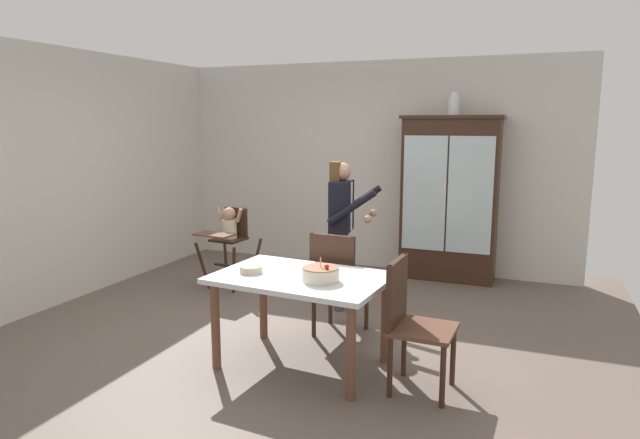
{
  "coord_description": "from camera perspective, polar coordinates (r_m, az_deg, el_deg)",
  "views": [
    {
      "loc": [
        2.09,
        -4.41,
        1.92
      ],
      "look_at": [
        0.05,
        0.7,
        0.95
      ],
      "focal_mm": 31.0,
      "sensor_mm": 36.0,
      "label": 1
    }
  ],
  "objects": [
    {
      "name": "adult_person",
      "position": [
        5.64,
        2.29,
        0.28
      ],
      "size": [
        0.56,
        0.54,
        1.53
      ],
      "rotation": [
        0.0,
        0.0,
        1.72
      ],
      "color": "#47474C",
      "rests_on": "ground_plane"
    },
    {
      "name": "birthday_cake",
      "position": [
        4.17,
        0.06,
        -5.65
      ],
      "size": [
        0.28,
        0.28,
        0.19
      ],
      "color": "beige",
      "rests_on": "dining_table"
    },
    {
      "name": "wall_back",
      "position": [
        7.36,
        5.24,
        5.52
      ],
      "size": [
        5.32,
        0.06,
        2.7
      ],
      "primitive_type": "cube",
      "color": "beige",
      "rests_on": "ground_plane"
    },
    {
      "name": "wall_left",
      "position": [
        6.48,
        -25.17,
        4.01
      ],
      "size": [
        0.06,
        5.32,
        2.7
      ],
      "primitive_type": "cube",
      "color": "beige",
      "rests_on": "ground_plane"
    },
    {
      "name": "serving_bowl",
      "position": [
        4.44,
        -7.18,
        -5.11
      ],
      "size": [
        0.18,
        0.18,
        0.05
      ],
      "primitive_type": "cylinder",
      "color": "#C6AD93",
      "rests_on": "dining_table"
    },
    {
      "name": "china_cabinet",
      "position": [
        6.91,
        13.2,
        2.14
      ],
      "size": [
        1.19,
        0.48,
        2.0
      ],
      "color": "#382116",
      "rests_on": "ground_plane"
    },
    {
      "name": "high_chair_with_toddler",
      "position": [
        6.52,
        -9.39,
        -1.33
      ],
      "size": [
        0.62,
        0.72,
        0.95
      ],
      "rotation": [
        0.0,
        0.0,
        -0.09
      ],
      "color": "#382116",
      "rests_on": "ground_plane"
    },
    {
      "name": "dining_table",
      "position": [
        4.36,
        -1.95,
        -7.1
      ],
      "size": [
        1.4,
        0.98,
        0.74
      ],
      "color": "silver",
      "rests_on": "ground_plane"
    },
    {
      "name": "dining_chair_far_side",
      "position": [
        4.95,
        1.71,
        -5.99
      ],
      "size": [
        0.46,
        0.46,
        0.96
      ],
      "rotation": [
        0.0,
        0.0,
        3.09
      ],
      "color": "#382116",
      "rests_on": "ground_plane"
    },
    {
      "name": "ground_plane",
      "position": [
        5.24,
        -3.41,
        -11.51
      ],
      "size": [
        6.24,
        6.24,
        0.0
      ],
      "primitive_type": "plane",
      "color": "#66564C"
    },
    {
      "name": "ceramic_vase",
      "position": [
        6.85,
        13.66,
        11.41
      ],
      "size": [
        0.13,
        0.13,
        0.27
      ],
      "color": "white",
      "rests_on": "china_cabinet"
    },
    {
      "name": "dining_chair_right_end",
      "position": [
        4.06,
        9.24,
        -9.74
      ],
      "size": [
        0.46,
        0.46,
        0.96
      ],
      "rotation": [
        0.0,
        0.0,
        1.53
      ],
      "color": "#382116",
      "rests_on": "ground_plane"
    }
  ]
}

